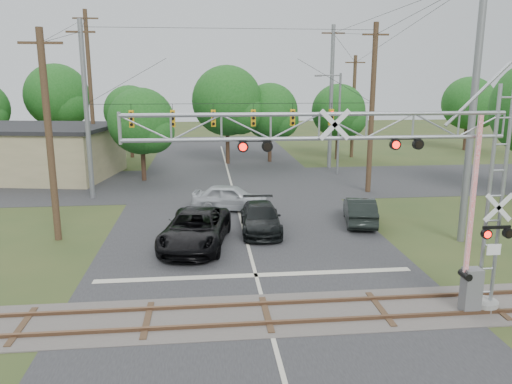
{
  "coord_description": "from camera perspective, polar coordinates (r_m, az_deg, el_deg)",
  "views": [
    {
      "loc": [
        -1.98,
        -13.49,
        7.9
      ],
      "look_at": [
        0.21,
        7.5,
        3.06
      ],
      "focal_mm": 35.0,
      "sensor_mm": 36.0,
      "label": 1
    }
  ],
  "objects": [
    {
      "name": "traffic_signal_span",
      "position": [
        33.69,
        -1.05,
        9.12
      ],
      "size": [
        19.34,
        0.36,
        11.5
      ],
      "color": "gray",
      "rests_on": "ground"
    },
    {
      "name": "ground",
      "position": [
        15.76,
        2.16,
        -17.17
      ],
      "size": [
        160.0,
        160.0,
        0.0
      ],
      "primitive_type": "plane",
      "color": "#2F401D",
      "rests_on": "ground"
    },
    {
      "name": "utility_poles",
      "position": [
        36.62,
        0.83,
        10.03
      ],
      "size": [
        26.11,
        27.16,
        13.22
      ],
      "color": "#3D2C1C",
      "rests_on": "ground"
    },
    {
      "name": "commercial_building",
      "position": [
        45.55,
        -26.97,
        4.19
      ],
      "size": [
        19.22,
        12.21,
        4.17
      ],
      "rotation": [
        0.0,
        0.0,
        -0.18
      ],
      "color": "#8F855F",
      "rests_on": "ground"
    },
    {
      "name": "pickup_black",
      "position": [
        24.07,
        -6.94,
        -4.21
      ],
      "size": [
        3.81,
        6.51,
        1.7
      ],
      "primitive_type": "imported",
      "rotation": [
        0.0,
        0.0,
        -0.17
      ],
      "color": "black",
      "rests_on": "ground"
    },
    {
      "name": "car_dark",
      "position": [
        26.22,
        0.52,
        -2.97
      ],
      "size": [
        2.24,
        5.05,
        1.44
      ],
      "primitive_type": "imported",
      "rotation": [
        0.0,
        0.0,
        -0.04
      ],
      "color": "black",
      "rests_on": "ground"
    },
    {
      "name": "railroad_track",
      "position": [
        17.49,
        1.22,
        -13.82
      ],
      "size": [
        90.0,
        3.2,
        0.17
      ],
      "color": "#4A4440",
      "rests_on": "ground"
    },
    {
      "name": "sedan_silver",
      "position": [
        30.41,
        -2.92,
        -0.62
      ],
      "size": [
        4.92,
        2.77,
        1.58
      ],
      "primitive_type": "imported",
      "rotation": [
        0.0,
        0.0,
        1.37
      ],
      "color": "#B5B9BD",
      "rests_on": "ground"
    },
    {
      "name": "road_cross",
      "position": [
        38.36,
        -2.88,
        1.04
      ],
      "size": [
        90.0,
        12.0,
        0.02
      ],
      "primitive_type": "cube",
      "color": "#28272A",
      "rests_on": "ground"
    },
    {
      "name": "suv_dark",
      "position": [
        28.2,
        11.78,
        -2.08
      ],
      "size": [
        2.44,
        4.68,
        1.47
      ],
      "primitive_type": "imported",
      "rotation": [
        0.0,
        0.0,
        2.93
      ],
      "color": "black",
      "rests_on": "ground"
    },
    {
      "name": "treeline",
      "position": [
        46.73,
        -2.2,
        9.83
      ],
      "size": [
        56.29,
        31.26,
        9.39
      ],
      "color": "#3A271A",
      "rests_on": "ground"
    },
    {
      "name": "streetlight",
      "position": [
        41.94,
        9.25,
        8.29
      ],
      "size": [
        2.21,
        0.23,
        8.29
      ],
      "color": "gray",
      "rests_on": "ground"
    },
    {
      "name": "road_main",
      "position": [
        24.86,
        -1.09,
        -5.59
      ],
      "size": [
        14.0,
        90.0,
        0.02
      ],
      "primitive_type": "cube",
      "color": "#28272A",
      "rests_on": "ground"
    },
    {
      "name": "crossing_gantry",
      "position": [
        16.53,
        15.13,
        1.8
      ],
      "size": [
        12.65,
        0.99,
        7.72
      ],
      "color": "gray",
      "rests_on": "ground"
    }
  ]
}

